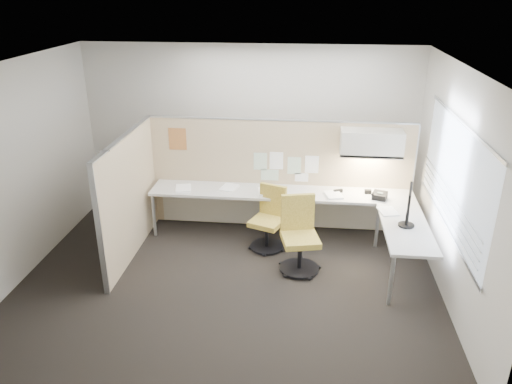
# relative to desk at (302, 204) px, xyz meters

# --- Properties ---
(floor) EXTENTS (5.50, 4.50, 0.01)m
(floor) POSITION_rel_desk_xyz_m (-0.93, -1.13, -0.61)
(floor) COLOR black
(floor) RESTS_ON ground
(ceiling) EXTENTS (5.50, 4.50, 0.01)m
(ceiling) POSITION_rel_desk_xyz_m (-0.93, -1.13, 2.20)
(ceiling) COLOR white
(ceiling) RESTS_ON wall_back
(wall_back) EXTENTS (5.50, 0.02, 2.80)m
(wall_back) POSITION_rel_desk_xyz_m (-0.93, 1.12, 0.80)
(wall_back) COLOR beige
(wall_back) RESTS_ON ground
(wall_front) EXTENTS (5.50, 0.02, 2.80)m
(wall_front) POSITION_rel_desk_xyz_m (-0.93, -3.38, 0.80)
(wall_front) COLOR beige
(wall_front) RESTS_ON ground
(wall_left) EXTENTS (0.02, 4.50, 2.80)m
(wall_left) POSITION_rel_desk_xyz_m (-3.68, -1.13, 0.80)
(wall_left) COLOR beige
(wall_left) RESTS_ON ground
(wall_right) EXTENTS (0.02, 4.50, 2.80)m
(wall_right) POSITION_rel_desk_xyz_m (1.82, -1.13, 0.80)
(wall_right) COLOR beige
(wall_right) RESTS_ON ground
(window_pane) EXTENTS (0.01, 2.80, 1.30)m
(window_pane) POSITION_rel_desk_xyz_m (1.79, -1.13, 0.95)
(window_pane) COLOR #A7B3C2
(window_pane) RESTS_ON wall_right
(partition_back) EXTENTS (4.10, 0.06, 1.75)m
(partition_back) POSITION_rel_desk_xyz_m (-0.38, 0.47, 0.27)
(partition_back) COLOR tan
(partition_back) RESTS_ON floor
(partition_left) EXTENTS (0.06, 2.20, 1.75)m
(partition_left) POSITION_rel_desk_xyz_m (-2.43, -0.63, 0.27)
(partition_left) COLOR tan
(partition_left) RESTS_ON floor
(desk) EXTENTS (4.00, 2.07, 0.73)m
(desk) POSITION_rel_desk_xyz_m (0.00, 0.00, 0.00)
(desk) COLOR beige
(desk) RESTS_ON floor
(overhead_bin) EXTENTS (0.90, 0.36, 0.38)m
(overhead_bin) POSITION_rel_desk_xyz_m (0.97, 0.26, 0.91)
(overhead_bin) COLOR beige
(overhead_bin) RESTS_ON partition_back
(task_light_strip) EXTENTS (0.60, 0.06, 0.02)m
(task_light_strip) POSITION_rel_desk_xyz_m (0.97, 0.26, 0.70)
(task_light_strip) COLOR #FFEABF
(task_light_strip) RESTS_ON overhead_bin
(pinned_papers) EXTENTS (1.01, 0.00, 0.47)m
(pinned_papers) POSITION_rel_desk_xyz_m (-0.30, 0.44, 0.43)
(pinned_papers) COLOR #8CBF8C
(pinned_papers) RESTS_ON partition_back
(poster) EXTENTS (0.28, 0.00, 0.35)m
(poster) POSITION_rel_desk_xyz_m (-1.98, 0.44, 0.82)
(poster) COLOR orange
(poster) RESTS_ON partition_back
(chair_left) EXTENTS (0.56, 0.58, 0.93)m
(chair_left) POSITION_rel_desk_xyz_m (-0.48, -0.27, -0.17)
(chair_left) COLOR black
(chair_left) RESTS_ON floor
(chair_right) EXTENTS (0.58, 0.60, 1.03)m
(chair_right) POSITION_rel_desk_xyz_m (-0.02, -0.83, -0.12)
(chair_right) COLOR black
(chair_right) RESTS_ON floor
(monitor) EXTENTS (0.21, 0.50, 0.53)m
(monitor) POSITION_rel_desk_xyz_m (1.37, -0.85, 0.43)
(monitor) COLOR black
(monitor) RESTS_ON desk
(phone) EXTENTS (0.26, 0.25, 0.12)m
(phone) POSITION_rel_desk_xyz_m (1.12, 0.02, 0.18)
(phone) COLOR black
(phone) RESTS_ON desk
(stapler) EXTENTS (0.14, 0.09, 0.05)m
(stapler) POSITION_rel_desk_xyz_m (0.53, 0.20, 0.15)
(stapler) COLOR black
(stapler) RESTS_ON desk
(tape_dispenser) EXTENTS (0.10, 0.06, 0.06)m
(tape_dispenser) POSITION_rel_desk_xyz_m (0.98, 0.20, 0.16)
(tape_dispenser) COLOR black
(tape_dispenser) RESTS_ON desk
(coat_hook) EXTENTS (0.18, 0.46, 1.38)m
(coat_hook) POSITION_rel_desk_xyz_m (-2.51, -1.29, 0.81)
(coat_hook) COLOR silver
(coat_hook) RESTS_ON partition_left
(paper_stack_0) EXTENTS (0.29, 0.34, 0.03)m
(paper_stack_0) POSITION_rel_desk_xyz_m (-1.84, 0.08, 0.14)
(paper_stack_0) COLOR white
(paper_stack_0) RESTS_ON desk
(paper_stack_1) EXTENTS (0.30, 0.35, 0.02)m
(paper_stack_1) POSITION_rel_desk_xyz_m (-1.14, 0.19, 0.14)
(paper_stack_1) COLOR white
(paper_stack_1) RESTS_ON desk
(paper_stack_2) EXTENTS (0.27, 0.33, 0.04)m
(paper_stack_2) POSITION_rel_desk_xyz_m (-0.55, 0.05, 0.15)
(paper_stack_2) COLOR white
(paper_stack_2) RESTS_ON desk
(paper_stack_3) EXTENTS (0.30, 0.35, 0.03)m
(paper_stack_3) POSITION_rel_desk_xyz_m (0.46, 0.06, 0.14)
(paper_stack_3) COLOR white
(paper_stack_3) RESTS_ON desk
(paper_stack_4) EXTENTS (0.29, 0.34, 0.02)m
(paper_stack_4) POSITION_rel_desk_xyz_m (1.19, -0.43, 0.14)
(paper_stack_4) COLOR white
(paper_stack_4) RESTS_ON desk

